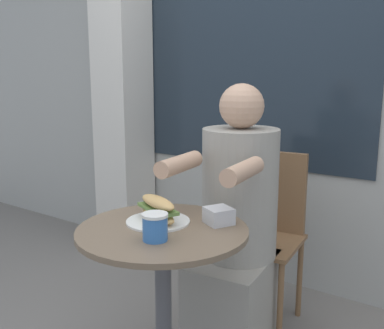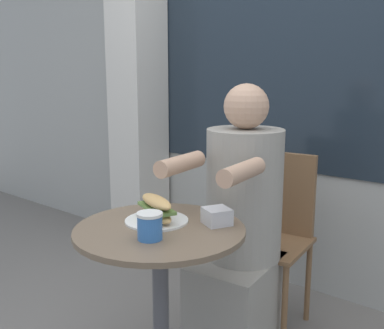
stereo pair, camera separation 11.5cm
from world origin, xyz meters
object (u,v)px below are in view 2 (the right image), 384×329
Objects in this scene: seated_diner at (240,240)px; drink_cup at (150,226)px; cafe_table at (160,280)px; sandwich_on_plate at (157,211)px; diner_chair at (275,223)px.

drink_cup is at bearing 86.40° from seated_diner.
cafe_table is 3.08× the size of sandwich_on_plate.
drink_cup is at bearing -62.62° from cafe_table.
diner_chair is 0.83m from sandwich_on_plate.
seated_diner is (0.03, 0.49, 0.01)m from cafe_table.
diner_chair is at bearing 92.62° from drink_cup.
seated_diner reaches higher than cafe_table.
sandwich_on_plate is (-0.06, -0.80, 0.24)m from diner_chair.
cafe_table is at bearing 82.84° from diner_chair.
cafe_table is 0.83× the size of diner_chair.
seated_diner is at bearing 87.08° from cafe_table.
diner_chair reaches higher than drink_cup.
sandwich_on_plate is (-0.05, 0.04, 0.24)m from cafe_table.
cafe_table is 0.28m from drink_cup.
drink_cup is (0.05, -0.10, 0.25)m from cafe_table.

